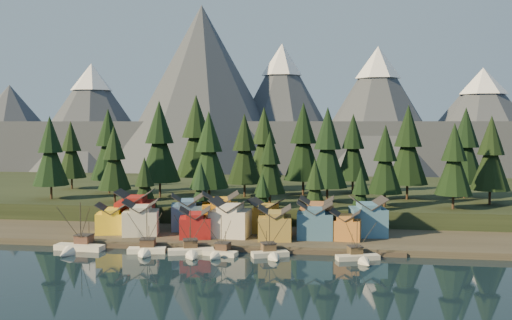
# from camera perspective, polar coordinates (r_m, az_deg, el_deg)

# --- Properties ---
(ground) EXTENTS (500.00, 500.00, 0.00)m
(ground) POSITION_cam_1_polar(r_m,az_deg,el_deg) (117.54, -4.36, -10.73)
(ground) COLOR black
(ground) RESTS_ON ground
(shore_strip) EXTENTS (400.00, 50.00, 1.50)m
(shore_strip) POSITION_cam_1_polar(r_m,az_deg,el_deg) (155.76, -1.17, -6.83)
(shore_strip) COLOR #332F25
(shore_strip) RESTS_ON ground
(hillside) EXTENTS (420.00, 100.00, 6.00)m
(hillside) POSITION_cam_1_polar(r_m,az_deg,el_deg) (204.32, 1.09, -3.66)
(hillside) COLOR black
(hillside) RESTS_ON ground
(dock) EXTENTS (80.00, 4.00, 1.00)m
(dock) POSITION_cam_1_polar(r_m,az_deg,el_deg) (133.14, -2.81, -8.78)
(dock) COLOR #4B4035
(dock) RESTS_ON ground
(mountain_ridge) EXTENTS (560.00, 190.00, 90.00)m
(mountain_ridge) POSITION_cam_1_polar(r_m,az_deg,el_deg) (325.99, 3.01, 3.17)
(mountain_ridge) COLOR #454C59
(mountain_ridge) RESTS_ON ground
(boat_0) EXTENTS (11.94, 12.86, 12.27)m
(boat_0) POSITION_cam_1_polar(r_m,az_deg,el_deg) (137.74, -17.53, -7.80)
(boat_0) COLOR silver
(boat_0) RESTS_ON ground
(boat_1) EXTENTS (9.06, 9.66, 11.33)m
(boat_1) POSITION_cam_1_polar(r_m,az_deg,el_deg) (131.33, -10.94, -8.22)
(boat_1) COLOR white
(boat_1) RESTS_ON ground
(boat_2) EXTENTS (10.89, 11.33, 10.92)m
(boat_2) POSITION_cam_1_polar(r_m,az_deg,el_deg) (128.85, -6.50, -8.56)
(boat_2) COLOR silver
(boat_2) RESTS_ON ground
(boat_3) EXTENTS (8.06, 8.59, 10.03)m
(boat_3) POSITION_cam_1_polar(r_m,az_deg,el_deg) (126.93, -3.73, -8.70)
(boat_3) COLOR beige
(boat_3) RESTS_ON ground
(boat_4) EXTENTS (8.76, 9.28, 10.46)m
(boat_4) POSITION_cam_1_polar(r_m,az_deg,el_deg) (125.75, 1.53, -8.79)
(boat_4) COLOR beige
(boat_4) RESTS_ON ground
(boat_6) EXTENTS (9.88, 10.27, 9.92)m
(boat_6) POSITION_cam_1_polar(r_m,az_deg,el_deg) (124.65, 10.32, -9.10)
(boat_6) COLOR beige
(boat_6) RESTS_ON ground
(house_front_0) EXTENTS (9.05, 8.75, 7.53)m
(house_front_0) POSITION_cam_1_polar(r_m,az_deg,el_deg) (149.07, -14.19, -5.59)
(house_front_0) COLOR yellow
(house_front_0) RESTS_ON shore_strip
(house_front_1) EXTENTS (9.96, 9.71, 8.67)m
(house_front_1) POSITION_cam_1_polar(r_m,az_deg,el_deg) (145.12, -11.44, -5.57)
(house_front_1) COLOR beige
(house_front_1) RESTS_ON shore_strip
(house_front_2) EXTENTS (8.92, 8.97, 7.27)m
(house_front_2) POSITION_cam_1_polar(r_m,az_deg,el_deg) (139.96, -6.10, -6.16)
(house_front_2) COLOR maroon
(house_front_2) RESTS_ON shore_strip
(house_front_3) EXTENTS (9.74, 9.34, 9.33)m
(house_front_3) POSITION_cam_1_polar(r_m,az_deg,el_deg) (140.67, -2.57, -5.65)
(house_front_3) COLOR beige
(house_front_3) RESTS_ON shore_strip
(house_front_4) EXTENTS (8.54, 9.10, 7.98)m
(house_front_4) POSITION_cam_1_polar(r_m,az_deg,el_deg) (137.10, 1.89, -6.19)
(house_front_4) COLOR olive
(house_front_4) RESTS_ON shore_strip
(house_front_5) EXTENTS (8.77, 8.03, 8.88)m
(house_front_5) POSITION_cam_1_polar(r_m,az_deg,el_deg) (138.75, 5.90, -5.89)
(house_front_5) COLOR #355D7F
(house_front_5) RESTS_ON shore_strip
(house_front_6) EXTENTS (7.69, 7.34, 7.04)m
(house_front_6) POSITION_cam_1_polar(r_m,az_deg,el_deg) (138.42, 8.96, -6.35)
(house_front_6) COLOR #AF6B2D
(house_front_6) RESTS_ON shore_strip
(house_back_0) EXTENTS (10.70, 10.39, 10.17)m
(house_back_0) POSITION_cam_1_polar(r_m,az_deg,el_deg) (153.46, -12.00, -4.77)
(house_back_0) COLOR maroon
(house_back_0) RESTS_ON shore_strip
(house_back_1) EXTENTS (10.01, 10.08, 9.20)m
(house_back_1) POSITION_cam_1_polar(r_m,az_deg,el_deg) (150.25, -6.87, -5.09)
(house_back_1) COLOR #3D6391
(house_back_1) RESTS_ON shore_strip
(house_back_2) EXTENTS (11.02, 10.44, 9.92)m
(house_back_2) POSITION_cam_1_polar(r_m,az_deg,el_deg) (148.24, -3.59, -5.05)
(house_back_2) COLOR orange
(house_back_2) RESTS_ON shore_strip
(house_back_3) EXTENTS (9.49, 8.75, 8.46)m
(house_back_3) POSITION_cam_1_polar(r_m,az_deg,el_deg) (145.69, 1.05, -5.50)
(house_back_3) COLOR olive
(house_back_3) RESTS_ON shore_strip
(house_back_4) EXTENTS (8.44, 8.10, 9.18)m
(house_back_4) POSITION_cam_1_polar(r_m,az_deg,el_deg) (144.81, 6.10, -5.43)
(house_back_4) COLOR #995E36
(house_back_4) RESTS_ON shore_strip
(house_back_5) EXTENTS (9.55, 9.64, 9.46)m
(house_back_5) POSITION_cam_1_polar(r_m,az_deg,el_deg) (143.98, 11.14, -5.47)
(house_back_5) COLOR teal
(house_back_5) RESTS_ON shore_strip
(tree_hill_0) EXTENTS (10.95, 10.95, 25.51)m
(tree_hill_0) POSITION_cam_1_polar(r_m,az_deg,el_deg) (184.93, -19.87, 0.61)
(tree_hill_0) COLOR #332319
(tree_hill_0) RESTS_ON hillside
(tree_hill_1) EXTENTS (12.04, 12.04, 28.04)m
(tree_hill_1) POSITION_cam_1_polar(r_m,az_deg,el_deg) (194.21, -14.53, 1.27)
(tree_hill_1) COLOR #332319
(tree_hill_1) RESTS_ON hillside
(tree_hill_2) EXTENTS (9.67, 9.67, 22.54)m
(tree_hill_2) POSITION_cam_1_polar(r_m,az_deg,el_deg) (172.10, -14.00, -0.04)
(tree_hill_2) COLOR #332319
(tree_hill_2) RESTS_ON hillside
(tree_hill_3) EXTENTS (12.99, 12.99, 30.27)m
(tree_hill_3) POSITION_cam_1_polar(r_m,az_deg,el_deg) (179.75, -9.63, 1.53)
(tree_hill_3) COLOR #332319
(tree_hill_3) RESTS_ON hillside
(tree_hill_4) EXTENTS (14.06, 14.06, 32.75)m
(tree_hill_4) POSITION_cam_1_polar(r_m,az_deg,el_deg) (191.94, -5.99, 2.11)
(tree_hill_4) COLOR #332319
(tree_hill_4) RESTS_ON hillside
(tree_hill_5) EXTENTS (11.49, 11.49, 26.78)m
(tree_hill_5) POSITION_cam_1_polar(r_m,az_deg,el_deg) (165.45, -4.73, 0.72)
(tree_hill_5) COLOR #332319
(tree_hill_5) RESTS_ON hillside
(tree_hill_6) EXTENTS (11.25, 11.25, 26.21)m
(tree_hill_6) POSITION_cam_1_polar(r_m,az_deg,el_deg) (178.65, -1.15, 0.85)
(tree_hill_6) COLOR #332319
(tree_hill_6) RESTS_ON hillside
(tree_hill_7) EXTENTS (9.02, 9.02, 21.00)m
(tree_hill_7) POSITION_cam_1_polar(r_m,az_deg,el_deg) (160.64, 1.39, -0.49)
(tree_hill_7) COLOR #332319
(tree_hill_7) RESTS_ON hillside
(tree_hill_8) EXTENTS (12.82, 12.82, 29.86)m
(tree_hill_8) POSITION_cam_1_polar(r_m,az_deg,el_deg) (183.55, 4.75, 1.54)
(tree_hill_8) COLOR #332319
(tree_hill_8) RESTS_ON hillside
(tree_hill_9) EXTENTS (12.02, 12.02, 28.01)m
(tree_hill_9) POSITION_cam_1_polar(r_m,az_deg,el_deg) (166.32, 7.16, 0.95)
(tree_hill_9) COLOR #332319
(tree_hill_9) RESTS_ON hillside
(tree_hill_10) EXTENTS (11.33, 11.33, 26.39)m
(tree_hill_10) POSITION_cam_1_polar(r_m,az_deg,el_deg) (191.39, 9.68, 1.03)
(tree_hill_10) COLOR #332319
(tree_hill_10) RESTS_ON hillside
(tree_hill_11) EXTENTS (9.80, 9.80, 22.84)m
(tree_hill_11) POSITION_cam_1_polar(r_m,az_deg,el_deg) (162.02, 12.79, -0.19)
(tree_hill_11) COLOR #332319
(tree_hill_11) RESTS_ON hillside
(tree_hill_12) EXTENTS (12.37, 12.37, 28.81)m
(tree_hill_12) POSITION_cam_1_polar(r_m,az_deg,el_deg) (178.55, 14.95, 1.18)
(tree_hill_12) COLOR #332319
(tree_hill_12) RESTS_ON hillside
(tree_hill_13) EXTENTS (10.04, 10.04, 23.39)m
(tree_hill_13) POSITION_cam_1_polar(r_m,az_deg,el_deg) (162.51, 19.19, -0.19)
(tree_hill_13) COLOR #332319
(tree_hill_13) RESTS_ON hillside
(tree_hill_14) EXTENTS (12.09, 12.09, 28.17)m
(tree_hill_14) POSITION_cam_1_polar(r_m,az_deg,el_deg) (187.45, 20.20, 1.09)
(tree_hill_14) COLOR #332319
(tree_hill_14) RESTS_ON hillside
(tree_hill_15) EXTENTS (12.34, 12.34, 28.74)m
(tree_hill_15) POSITION_cam_1_polar(r_m,az_deg,el_deg) (194.82, 0.81, 1.51)
(tree_hill_15) COLOR #332319
(tree_hill_15) RESTS_ON hillside
(tree_hill_16) EXTENTS (10.29, 10.29, 23.97)m
(tree_hill_16) POSITION_cam_1_polar(r_m,az_deg,el_deg) (210.83, -18.00, 0.78)
(tree_hill_16) COLOR #332319
(tree_hill_16) RESTS_ON hillside
(tree_hill_17) EXTENTS (10.94, 10.94, 25.48)m
(tree_hill_17) POSITION_cam_1_polar(r_m,az_deg,el_deg) (174.83, 22.43, 0.38)
(tree_hill_17) COLOR #332319
(tree_hill_17) RESTS_ON hillside
(tree_shore_0) EXTENTS (7.90, 7.90, 18.41)m
(tree_shore_0) POSITION_cam_1_polar(r_m,az_deg,el_deg) (161.01, -11.07, -2.67)
(tree_shore_0) COLOR #332319
(tree_shore_0) RESTS_ON shore_strip
(tree_shore_1) EXTENTS (7.40, 7.40, 17.25)m
(tree_shore_1) POSITION_cam_1_polar(r_m,az_deg,el_deg) (156.58, -5.52, -3.03)
(tree_shore_1) COLOR #332319
(tree_shore_1) RESTS_ON shore_strip
(tree_shore_2) EXTENTS (6.09, 6.09, 14.19)m
(tree_shore_2) POSITION_cam_1_polar(r_m,az_deg,el_deg) (153.70, 0.67, -3.77)
(tree_shore_2) COLOR #332319
(tree_shore_2) RESTS_ON shore_strip
(tree_shore_3) EXTENTS (7.90, 7.90, 18.40)m
(tree_shore_3) POSITION_cam_1_polar(r_m,az_deg,el_deg) (152.26, 5.91, -2.99)
(tree_shore_3) COLOR #332319
(tree_shore_3) RESTS_ON shore_strip
(tree_shore_4) EXTENTS (7.02, 7.02, 16.36)m
(tree_shore_4) POSITION_cam_1_polar(r_m,az_deg,el_deg) (152.42, 10.43, -3.45)
(tree_shore_4) COLOR #332319
(tree_shore_4) RESTS_ON shore_strip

